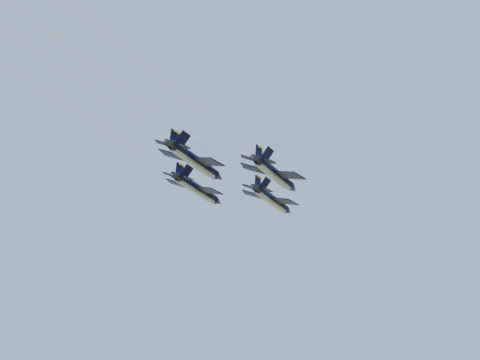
% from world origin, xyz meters
% --- Properties ---
extents(jet_lead, '(12.37, 17.48, 5.30)m').
position_xyz_m(jet_lead, '(4.58, 9.85, 94.80)').
color(jet_lead, black).
extents(jet_left, '(12.37, 17.48, 5.30)m').
position_xyz_m(jet_left, '(-8.20, -1.17, 94.80)').
color(jet_left, black).
extents(jet_right, '(12.37, 17.48, 5.30)m').
position_xyz_m(jet_right, '(8.49, -6.20, 94.80)').
color(jet_right, black).
extents(jet_slot, '(12.37, 17.48, 5.30)m').
position_xyz_m(jet_slot, '(-3.43, -16.58, 94.80)').
color(jet_slot, black).
extents(smoke_trail_lead, '(25.57, 85.90, 2.73)m').
position_xyz_m(smoke_trail_lead, '(-12.82, -52.92, 94.84)').
color(smoke_trail_lead, white).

